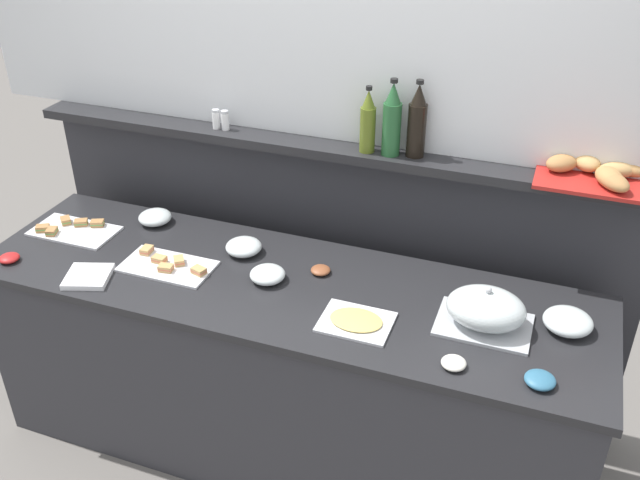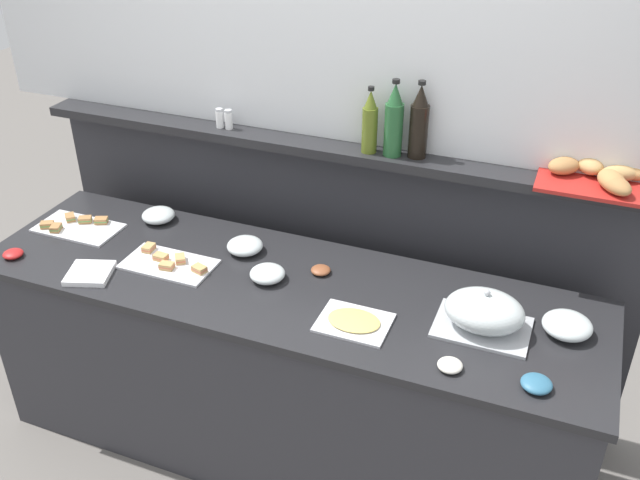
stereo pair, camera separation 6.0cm
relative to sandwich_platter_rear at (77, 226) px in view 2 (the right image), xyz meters
The scene contains 22 objects.
ground_plane 1.49m from the sandwich_platter_rear, 27.62° to the left, with size 12.00×12.00×0.00m, color slate.
buffet_counter 1.14m from the sandwich_platter_rear, ahead, with size 2.55×0.74×0.90m.
back_ledge_unit 1.17m from the sandwich_platter_rear, 25.15° to the left, with size 2.75×0.22×1.31m.
sandwich_platter_rear is the anchor object (origin of this frame).
sandwich_platter_front 0.56m from the sandwich_platter_rear, 11.05° to the right, with size 0.38×0.21×0.04m.
cold_cuts_platter 1.41m from the sandwich_platter_rear, ahead, with size 0.26×0.21×0.02m.
serving_cloche 1.84m from the sandwich_platter_rear, ahead, with size 0.34×0.24×0.17m.
glass_bowl_large 0.98m from the sandwich_platter_rear, ahead, with size 0.14×0.14×0.06m.
glass_bowl_medium 2.12m from the sandwich_platter_rear, ahead, with size 0.18×0.18×0.07m.
glass_bowl_small 0.36m from the sandwich_platter_rear, 32.37° to the left, with size 0.15×0.15×0.06m.
glass_bowl_extra 0.81m from the sandwich_platter_rear, ahead, with size 0.15×0.15×0.06m.
condiment_bowl_red 1.16m from the sandwich_platter_rear, ahead, with size 0.08×0.08×0.03m, color brown.
condiment_bowl_cream 2.08m from the sandwich_platter_rear, ahead, with size 0.10×0.10×0.04m, color teal.
condiment_bowl_teal 0.31m from the sandwich_platter_rear, 107.20° to the right, with size 0.08×0.08×0.03m, color red.
condiment_bowl_dark 1.80m from the sandwich_platter_rear, ahead, with size 0.09×0.09×0.03m, color silver.
napkin_stack 0.42m from the sandwich_platter_rear, 44.69° to the right, with size 0.17×0.17×0.02m, color white.
wine_bottle_green 1.50m from the sandwich_platter_rear, 16.93° to the left, with size 0.08×0.08×0.32m.
olive_oil_bottle 1.40m from the sandwich_platter_rear, 18.04° to the left, with size 0.06×0.06×0.28m.
wine_bottle_dark 1.59m from the sandwich_platter_rear, 16.61° to the left, with size 0.08×0.08×0.32m.
salt_shaker 0.81m from the sandwich_platter_rear, 37.30° to the left, with size 0.03×0.03×0.09m.
pepper_shaker 0.84m from the sandwich_platter_rear, 35.17° to the left, with size 0.03×0.03×0.09m.
bread_basket 2.22m from the sandwich_platter_rear, 11.53° to the left, with size 0.40×0.32×0.08m.
Camera 2 is at (1.00, -2.09, 2.48)m, focal length 39.36 mm.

